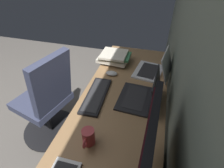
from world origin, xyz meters
name	(u,v)px	position (x,y,z in m)	size (l,w,h in m)	color
wall_back	(210,55)	(0.00, 1.98, 1.30)	(4.61, 0.10, 2.60)	slate
desk	(119,117)	(-0.16, 1.59, 0.66)	(1.96, 0.63, 0.73)	#936D47
monitor_primary	(144,164)	(0.32, 1.80, 0.99)	(0.57, 0.20, 0.44)	black
laptop_leftmost	(155,68)	(-0.69, 1.79, 0.78)	(0.35, 0.34, 0.22)	silver
laptop_left	(143,95)	(-0.30, 1.74, 0.79)	(0.34, 0.30, 0.24)	black
keyboard_spare	(96,95)	(-0.26, 1.39, 0.74)	(0.43, 0.16, 0.02)	black
mouse_main	(112,73)	(-0.56, 1.43, 0.75)	(0.06, 0.10, 0.03)	silver
book_stack_near	(114,57)	(-0.78, 1.39, 0.78)	(0.23, 0.31, 0.10)	black
coffee_mug	(88,137)	(0.14, 1.49, 0.78)	(0.11, 0.07, 0.10)	#A53338
office_chair	(48,104)	(-0.32, 0.86, 0.46)	(0.56, 0.60, 0.97)	#383D56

